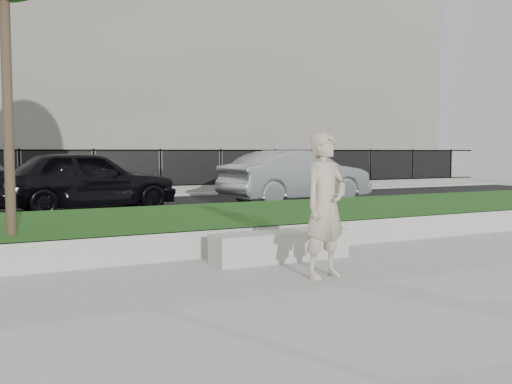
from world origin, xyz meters
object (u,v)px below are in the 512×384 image
stone_bench (280,246)px  book (323,228)px  car_dark (86,180)px  car_silver (297,176)px  man (325,206)px

stone_bench → book: size_ratio=9.83×
car_dark → car_silver: 5.97m
man → car_dark: size_ratio=0.39×
stone_bench → car_dark: bearing=99.2°
stone_bench → man: bearing=-92.3°
man → book: 1.50m
stone_bench → man: man is taller
car_dark → car_silver: bearing=-101.5°
stone_bench → car_dark: size_ratio=0.44×
car_dark → book: bearing=-173.0°
car_dark → man: bearing=-179.5°
book → car_dark: 8.12m
car_silver → car_dark: bearing=77.5°
stone_bench → car_dark: (-1.27, 7.87, 0.61)m
stone_bench → book: 0.74m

